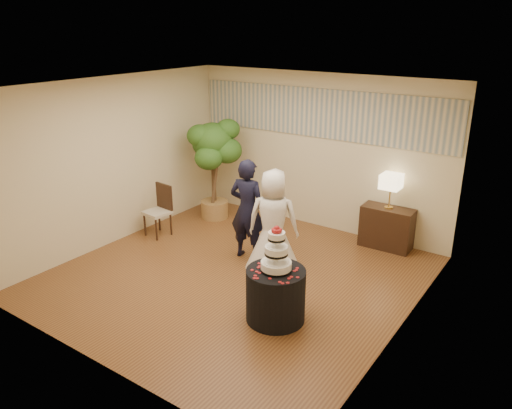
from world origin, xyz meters
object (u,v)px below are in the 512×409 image
Objects in this scene: wedding_cake at (276,248)px; table_lamp at (390,191)px; groom at (248,209)px; side_chair at (157,211)px; cake_table at (276,295)px; bride at (273,220)px; console at (387,228)px; ficus_tree at (213,169)px.

wedding_cake is 1.04× the size of table_lamp.
side_chair is at bearing -2.36° from groom.
wedding_cake is 3.39m from side_chair.
bride is at bearing 124.30° from cake_table.
table_lamp reaches higher than console.
bride is 1.46m from wedding_cake.
groom reaches higher than console.
side_chair is at bearing 161.34° from wedding_cake.
bride is 2.72× the size of table_lamp.
groom is 0.55m from bride.
table_lamp is at bearing 83.03° from cake_table.
cake_table is 0.89× the size of console.
cake_table is 2.92m from console.
console is (1.71, 1.62, -0.47)m from groom.
groom is 1.92m from cake_table.
wedding_cake reaches higher than side_chair.
console is 3.36m from ficus_tree.
bride is 2.39m from side_chair.
table_lamp is at bearing 33.70° from side_chair.
wedding_cake reaches higher than console.
ficus_tree is (-2.90, 2.33, -0.02)m from wedding_cake.
bride is at bearing -28.62° from ficus_tree.
bride is at bearing -124.33° from table_lamp.
wedding_cake reaches higher than cake_table.
cake_table is 1.30× the size of table_lamp.
bride reaches higher than table_lamp.
wedding_cake is 3.72m from ficus_tree.
table_lamp reaches higher than side_chair.
table_lamp is at bearing 83.03° from wedding_cake.
ficus_tree reaches higher than side_chair.
groom is at bearing 136.59° from wedding_cake.
side_chair is (-3.53, -1.83, -0.54)m from table_lamp.
ficus_tree is at bearing -171.14° from console.
side_chair is at bearing 161.34° from cake_table.
console is (1.17, 1.71, -0.43)m from bride.
side_chair reaches higher than console.
table_lamp is 0.63× the size of side_chair.
side_chair is at bearing -102.35° from ficus_tree.
groom is at bearing 12.73° from side_chair.
groom is 0.84× the size of ficus_tree.
ficus_tree reaches higher than bride.
wedding_cake is (0.81, -1.19, 0.21)m from bride.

